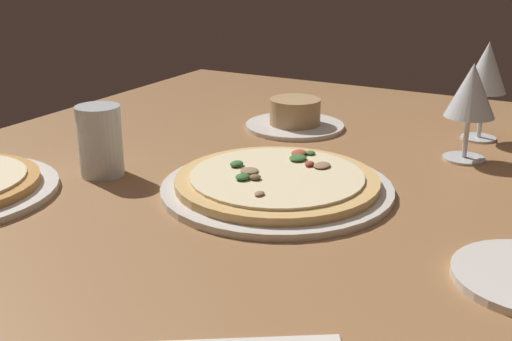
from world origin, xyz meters
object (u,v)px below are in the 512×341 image
Objects in this scene: pizza_main at (277,184)px; wine_glass_near at (486,70)px; ramekin_on_saucer at (295,117)px; wine_glass_far at (471,93)px; water_glass at (100,146)px.

pizza_main is 1.88× the size of wine_glass_near.
ramekin_on_saucer is at bearing 105.91° from wine_glass_near.
wine_glass_far is (-3.89, -32.12, 8.82)cm from ramekin_on_saucer.
pizza_main is 33.28cm from ramekin_on_saucer.
wine_glass_near is at bearing -26.56° from pizza_main.
ramekin_on_saucer is (31.06, 11.92, 0.94)cm from pizza_main.
wine_glass_near is at bearing -74.09° from ramekin_on_saucer.
ramekin_on_saucer reaches higher than pizza_main.
wine_glass_near reaches higher than water_glass.
water_glass is (-37.33, 14.51, 2.42)cm from ramekin_on_saucer.
ramekin_on_saucer is 33.54cm from wine_glass_far.
wine_glass_far reaches higher than water_glass.
wine_glass_near is (40.18, -20.09, 11.28)cm from pizza_main.
wine_glass_far is at bearing -54.35° from water_glass.
ramekin_on_saucer is 34.85cm from wine_glass_near.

